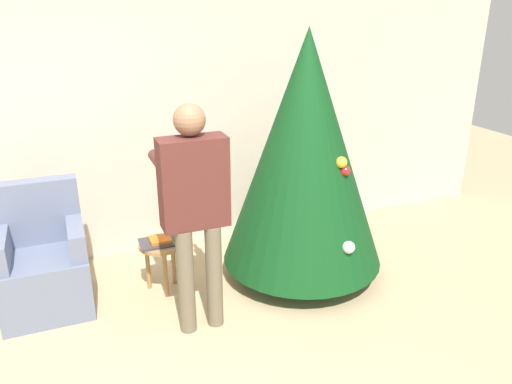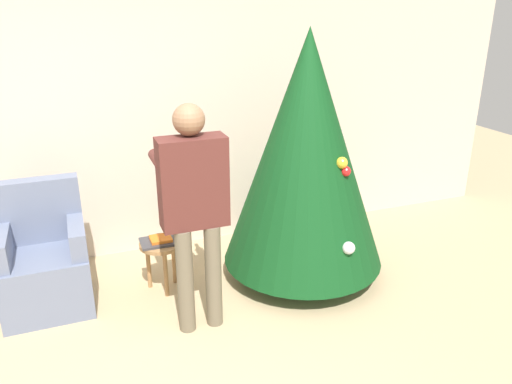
% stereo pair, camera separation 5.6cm
% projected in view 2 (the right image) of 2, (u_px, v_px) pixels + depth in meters
% --- Properties ---
extents(wall_back, '(8.00, 0.06, 2.70)m').
position_uv_depth(wall_back, '(131.00, 113.00, 4.46)').
color(wall_back, beige).
rests_on(wall_back, ground_plane).
extents(christmas_tree, '(1.38, 1.38, 2.11)m').
position_uv_depth(christmas_tree, '(306.00, 151.00, 4.10)').
color(christmas_tree, brown).
rests_on(christmas_tree, ground_plane).
extents(armchair, '(0.65, 0.63, 0.99)m').
position_uv_depth(armchair, '(45.00, 263.00, 3.91)').
color(armchair, slate).
rests_on(armchair, ground_plane).
extents(person_standing, '(0.48, 0.57, 1.66)m').
position_uv_depth(person_standing, '(194.00, 199.00, 3.44)').
color(person_standing, '#6B604C').
rests_on(person_standing, ground_plane).
extents(side_stool, '(0.36, 0.36, 0.43)m').
position_uv_depth(side_stool, '(162.00, 251.00, 4.11)').
color(side_stool, '#A37547').
rests_on(side_stool, ground_plane).
extents(laptop, '(0.33, 0.22, 0.02)m').
position_uv_depth(laptop, '(161.00, 241.00, 4.08)').
color(laptop, '#38383D').
rests_on(laptop, side_stool).
extents(book, '(0.17, 0.16, 0.02)m').
position_uv_depth(book, '(161.00, 239.00, 4.08)').
color(book, orange).
rests_on(book, laptop).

